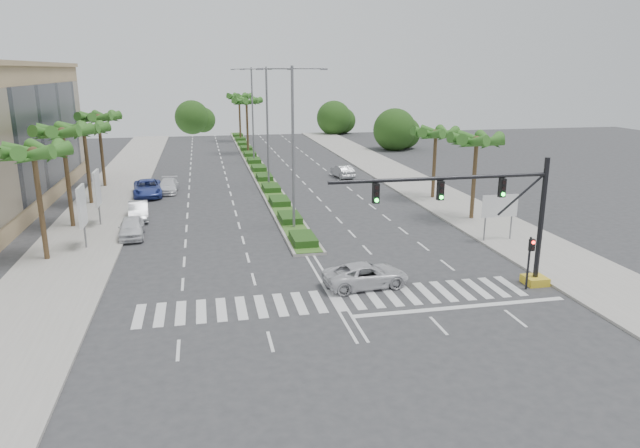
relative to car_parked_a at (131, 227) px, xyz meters
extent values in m
plane|color=#333335|center=(11.80, -14.38, -0.73)|extent=(160.00, 160.00, 0.00)
cube|color=gray|center=(27.00, 5.62, -0.66)|extent=(6.00, 120.00, 0.15)
cube|color=gray|center=(-3.40, 5.62, -0.66)|extent=(6.00, 120.00, 0.15)
cube|color=gray|center=(11.80, 30.62, -0.63)|extent=(2.20, 75.00, 0.20)
cube|color=#3D6322|center=(11.80, 30.62, -0.51)|extent=(1.80, 75.00, 0.04)
cube|color=gold|center=(23.30, -14.38, -0.51)|extent=(1.20, 1.20, 0.45)
cylinder|color=black|center=(23.30, -14.38, 2.97)|extent=(0.28, 0.28, 7.00)
cylinder|color=black|center=(17.30, -14.38, 5.57)|extent=(12.00, 0.20, 0.20)
cylinder|color=black|center=(21.90, -14.38, 4.47)|extent=(2.53, 0.12, 2.15)
cube|color=black|center=(20.80, -14.38, 4.92)|extent=(0.32, 0.24, 1.00)
cylinder|color=#19E533|center=(20.80, -14.52, 4.60)|extent=(0.20, 0.06, 0.20)
cube|color=black|center=(17.30, -14.38, 4.92)|extent=(0.32, 0.24, 1.00)
cylinder|color=#19E533|center=(17.30, -14.52, 4.60)|extent=(0.20, 0.06, 0.20)
cube|color=black|center=(13.80, -14.38, 4.92)|extent=(0.32, 0.24, 1.00)
cylinder|color=#19E533|center=(13.80, -14.52, 4.60)|extent=(0.20, 0.06, 0.20)
cylinder|color=black|center=(22.40, -14.98, 0.77)|extent=(0.12, 0.12, 3.00)
cube|color=black|center=(22.40, -15.13, 1.87)|extent=(0.28, 0.22, 0.65)
cylinder|color=red|center=(22.40, -15.26, 2.05)|extent=(0.18, 0.05, 0.18)
cylinder|color=slate|center=(24.30, -6.38, 0.67)|extent=(0.10, 0.10, 2.80)
cylinder|color=slate|center=(26.30, -6.38, 0.67)|extent=(0.10, 0.10, 2.80)
cube|color=#0C6638|center=(25.30, -6.38, 1.87)|extent=(2.60, 0.08, 1.50)
cube|color=white|center=(25.30, -6.43, 1.87)|extent=(2.70, 0.02, 1.60)
cylinder|color=slate|center=(-2.70, -2.38, 0.67)|extent=(0.12, 0.12, 2.80)
cube|color=white|center=(-2.70, -2.38, 2.27)|extent=(0.18, 2.10, 2.70)
cube|color=#D8594C|center=(-2.70, -2.38, 2.27)|extent=(0.12, 2.00, 2.60)
cylinder|color=slate|center=(-2.70, 3.62, 0.67)|extent=(0.12, 0.12, 2.80)
cube|color=white|center=(-2.70, 3.62, 2.27)|extent=(0.18, 2.10, 2.70)
cube|color=#D8594C|center=(-2.70, 3.62, 2.27)|extent=(0.12, 2.00, 2.60)
cylinder|color=brown|center=(-4.70, -4.38, 2.77)|extent=(0.32, 0.32, 7.00)
sphere|color=brown|center=(-4.70, -4.38, 6.17)|extent=(0.70, 0.70, 0.70)
cone|color=#2A5C1D|center=(-3.60, -4.38, 6.07)|extent=(0.90, 3.62, 1.50)
cone|color=#2A5C1D|center=(-4.01, -3.52, 6.07)|extent=(3.39, 2.96, 1.50)
cone|color=#2A5C1D|center=(-4.94, -3.31, 6.07)|extent=(3.73, 1.68, 1.50)
cone|color=#2A5C1D|center=(-5.69, -3.90, 6.07)|extent=(2.38, 3.65, 1.50)
cone|color=#2A5C1D|center=(-5.69, -4.86, 6.07)|extent=(2.38, 3.65, 1.50)
cone|color=#2A5C1D|center=(-4.94, -5.45, 6.07)|extent=(3.73, 1.68, 1.50)
cone|color=#2A5C1D|center=(-4.01, -5.24, 6.07)|extent=(3.39, 2.96, 1.50)
cylinder|color=brown|center=(-4.70, 3.62, 2.97)|extent=(0.32, 0.32, 7.40)
sphere|color=brown|center=(-4.70, 3.62, 6.57)|extent=(0.70, 0.70, 0.70)
cone|color=#2A5C1D|center=(-3.60, 3.62, 6.47)|extent=(0.90, 3.62, 1.50)
cone|color=#2A5C1D|center=(-4.01, 4.48, 6.47)|extent=(3.39, 2.96, 1.50)
cone|color=#2A5C1D|center=(-4.94, 4.69, 6.47)|extent=(3.73, 1.68, 1.50)
cone|color=#2A5C1D|center=(-5.69, 4.10, 6.47)|extent=(2.38, 3.65, 1.50)
cone|color=#2A5C1D|center=(-5.69, 3.14, 6.47)|extent=(2.38, 3.65, 1.50)
cone|color=#2A5C1D|center=(-4.94, 2.55, 6.47)|extent=(3.73, 1.68, 1.50)
cone|color=#2A5C1D|center=(-4.01, 2.76, 6.47)|extent=(3.39, 2.96, 1.50)
cylinder|color=brown|center=(-4.70, 11.62, 2.67)|extent=(0.32, 0.32, 6.80)
sphere|color=brown|center=(-4.70, 11.62, 5.97)|extent=(0.70, 0.70, 0.70)
cone|color=#2A5C1D|center=(-3.60, 11.62, 5.87)|extent=(0.90, 3.62, 1.50)
cone|color=#2A5C1D|center=(-4.01, 12.48, 5.87)|extent=(3.39, 2.96, 1.50)
cone|color=#2A5C1D|center=(-4.94, 12.69, 5.87)|extent=(3.73, 1.68, 1.50)
cone|color=#2A5C1D|center=(-5.69, 12.10, 5.87)|extent=(2.38, 3.65, 1.50)
cone|color=#2A5C1D|center=(-5.69, 11.14, 5.87)|extent=(2.38, 3.65, 1.50)
cone|color=#2A5C1D|center=(-4.94, 10.55, 5.87)|extent=(3.73, 1.68, 1.50)
cone|color=#2A5C1D|center=(-4.01, 10.76, 5.87)|extent=(3.39, 2.96, 1.50)
cylinder|color=brown|center=(-4.70, 19.62, 2.87)|extent=(0.32, 0.32, 7.20)
sphere|color=brown|center=(-4.70, 19.62, 6.37)|extent=(0.70, 0.70, 0.70)
cone|color=#2A5C1D|center=(-3.60, 19.62, 6.27)|extent=(0.90, 3.62, 1.50)
cone|color=#2A5C1D|center=(-4.01, 20.48, 6.27)|extent=(3.39, 2.96, 1.50)
cone|color=#2A5C1D|center=(-4.94, 20.69, 6.27)|extent=(3.73, 1.68, 1.50)
cone|color=#2A5C1D|center=(-5.69, 20.10, 6.27)|extent=(2.38, 3.65, 1.50)
cone|color=#2A5C1D|center=(-5.69, 19.14, 6.27)|extent=(2.38, 3.65, 1.50)
cone|color=#2A5C1D|center=(-4.94, 18.55, 6.27)|extent=(3.73, 1.68, 1.50)
cone|color=#2A5C1D|center=(-4.01, 18.76, 6.27)|extent=(3.39, 2.96, 1.50)
cylinder|color=brown|center=(26.30, -0.38, 2.52)|extent=(0.32, 0.32, 6.50)
sphere|color=brown|center=(26.30, -0.38, 5.67)|extent=(0.70, 0.70, 0.70)
cone|color=#2A5C1D|center=(27.40, -0.38, 5.57)|extent=(0.90, 3.62, 1.50)
cone|color=#2A5C1D|center=(26.99, 0.48, 5.57)|extent=(3.39, 2.96, 1.50)
cone|color=#2A5C1D|center=(26.06, 0.69, 5.57)|extent=(3.73, 1.68, 1.50)
cone|color=#2A5C1D|center=(25.31, 0.10, 5.57)|extent=(2.38, 3.65, 1.50)
cone|color=#2A5C1D|center=(25.31, -0.86, 5.57)|extent=(2.38, 3.65, 1.50)
cone|color=#2A5C1D|center=(26.06, -1.45, 5.57)|extent=(3.73, 1.68, 1.50)
cone|color=#2A5C1D|center=(26.99, -1.24, 5.57)|extent=(3.39, 2.96, 1.50)
cylinder|color=brown|center=(26.30, 7.62, 2.37)|extent=(0.32, 0.32, 6.20)
sphere|color=brown|center=(26.30, 7.62, 5.37)|extent=(0.70, 0.70, 0.70)
cone|color=#2A5C1D|center=(27.40, 7.62, 5.27)|extent=(0.90, 3.62, 1.50)
cone|color=#2A5C1D|center=(26.99, 8.48, 5.27)|extent=(3.39, 2.96, 1.50)
cone|color=#2A5C1D|center=(26.06, 8.69, 5.27)|extent=(3.73, 1.68, 1.50)
cone|color=#2A5C1D|center=(25.31, 8.10, 5.27)|extent=(2.38, 3.65, 1.50)
cone|color=#2A5C1D|center=(25.31, 7.14, 5.27)|extent=(2.38, 3.65, 1.50)
cone|color=#2A5C1D|center=(26.06, 6.55, 5.27)|extent=(3.73, 1.68, 1.50)
cone|color=#2A5C1D|center=(26.99, 6.76, 5.27)|extent=(3.39, 2.96, 1.50)
cylinder|color=brown|center=(11.80, 40.62, 3.02)|extent=(0.32, 0.32, 7.50)
sphere|color=brown|center=(11.80, 40.62, 6.67)|extent=(0.70, 0.70, 0.70)
cone|color=#2A5C1D|center=(12.90, 40.62, 6.57)|extent=(0.90, 3.62, 1.50)
cone|color=#2A5C1D|center=(12.49, 41.48, 6.57)|extent=(3.39, 2.96, 1.50)
cone|color=#2A5C1D|center=(11.56, 41.69, 6.57)|extent=(3.73, 1.68, 1.50)
cone|color=#2A5C1D|center=(10.81, 41.10, 6.57)|extent=(2.38, 3.65, 1.50)
cone|color=#2A5C1D|center=(10.81, 40.14, 6.57)|extent=(2.38, 3.65, 1.50)
cone|color=#2A5C1D|center=(11.56, 39.55, 6.57)|extent=(3.73, 1.68, 1.50)
cone|color=#2A5C1D|center=(12.49, 39.76, 6.57)|extent=(3.39, 2.96, 1.50)
cylinder|color=brown|center=(11.80, 55.62, 3.02)|extent=(0.32, 0.32, 7.50)
sphere|color=brown|center=(11.80, 55.62, 6.67)|extent=(0.70, 0.70, 0.70)
cone|color=#2A5C1D|center=(12.90, 55.62, 6.57)|extent=(0.90, 3.62, 1.50)
cone|color=#2A5C1D|center=(12.49, 56.48, 6.57)|extent=(3.39, 2.96, 1.50)
cone|color=#2A5C1D|center=(11.56, 56.69, 6.57)|extent=(3.73, 1.68, 1.50)
cone|color=#2A5C1D|center=(10.81, 56.10, 6.57)|extent=(2.38, 3.65, 1.50)
cone|color=#2A5C1D|center=(10.81, 55.14, 6.57)|extent=(2.38, 3.65, 1.50)
cone|color=#2A5C1D|center=(11.56, 54.55, 6.57)|extent=(3.73, 1.68, 1.50)
cone|color=#2A5C1D|center=(12.49, 54.76, 6.57)|extent=(3.39, 2.96, 1.50)
cylinder|color=slate|center=(11.80, -0.38, 5.27)|extent=(0.20, 0.20, 12.00)
cylinder|color=slate|center=(10.60, -0.38, 11.07)|extent=(2.40, 0.10, 0.10)
cylinder|color=slate|center=(13.00, -0.38, 11.07)|extent=(2.40, 0.10, 0.10)
cube|color=slate|center=(9.50, -0.38, 11.02)|extent=(0.50, 0.25, 0.12)
cube|color=slate|center=(14.10, -0.38, 11.02)|extent=(0.50, 0.25, 0.12)
cylinder|color=slate|center=(11.80, 15.62, 5.27)|extent=(0.20, 0.20, 12.00)
cylinder|color=slate|center=(10.60, 15.62, 11.07)|extent=(2.40, 0.10, 0.10)
cylinder|color=slate|center=(13.00, 15.62, 11.07)|extent=(2.40, 0.10, 0.10)
cube|color=slate|center=(9.50, 15.62, 11.02)|extent=(0.50, 0.25, 0.12)
cube|color=slate|center=(14.10, 15.62, 11.02)|extent=(0.50, 0.25, 0.12)
cylinder|color=slate|center=(11.80, 31.62, 5.27)|extent=(0.20, 0.20, 12.00)
cylinder|color=slate|center=(10.60, 31.62, 11.07)|extent=(2.40, 0.10, 0.10)
cylinder|color=slate|center=(13.00, 31.62, 11.07)|extent=(2.40, 0.10, 0.10)
cube|color=slate|center=(9.50, 31.62, 11.02)|extent=(0.50, 0.25, 0.12)
cube|color=slate|center=(14.10, 31.62, 11.02)|extent=(0.50, 0.25, 0.12)
imported|color=silver|center=(0.00, 0.00, 0.00)|extent=(1.97, 4.39, 1.46)
imported|color=silver|center=(0.00, 5.22, -0.03)|extent=(1.88, 4.40, 1.41)
imported|color=#32459B|center=(0.00, 14.20, 0.04)|extent=(3.04, 5.79, 1.55)
imported|color=silver|center=(1.82, 15.58, -0.08)|extent=(2.04, 4.60, 1.31)
imported|color=silver|center=(13.85, -12.76, -0.06)|extent=(5.02, 2.73, 1.34)
imported|color=#A5A6A9|center=(20.59, 19.86, -0.03)|extent=(2.02, 4.40, 1.40)
camera|label=1|loc=(5.25, -41.47, 10.98)|focal=32.00mm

